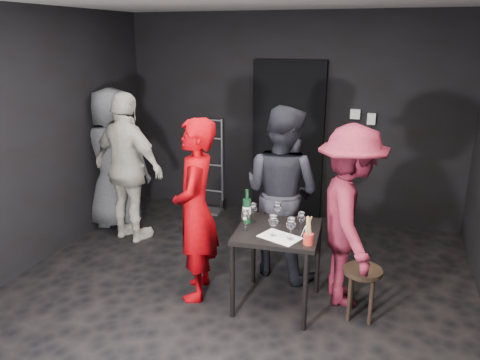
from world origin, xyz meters
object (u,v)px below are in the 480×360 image
(hand_truck, at_px, (208,194))
(breadstick_cup, at_px, (309,231))
(man_maroon, at_px, (350,207))
(woman_black, at_px, (282,178))
(bystander_grey, at_px, (112,146))
(tasting_table, at_px, (278,239))
(wine_bottle, at_px, (247,210))
(stool, at_px, (362,279))
(server_red, at_px, (195,198))
(bystander_cream, at_px, (127,154))

(hand_truck, bearing_deg, breadstick_cup, -50.71)
(man_maroon, bearing_deg, breadstick_cup, 134.37)
(woman_black, height_order, bystander_grey, bystander_grey)
(woman_black, relative_size, bystander_grey, 0.96)
(tasting_table, relative_size, breadstick_cup, 2.91)
(wine_bottle, bearing_deg, hand_truck, 120.86)
(bystander_grey, bearing_deg, breadstick_cup, 138.81)
(tasting_table, height_order, bystander_grey, bystander_grey)
(breadstick_cup, bearing_deg, stool, 29.65)
(hand_truck, distance_m, wine_bottle, 2.45)
(hand_truck, distance_m, bystander_grey, 1.54)
(woman_black, bearing_deg, server_red, 66.78)
(bystander_cream, height_order, bystander_grey, bystander_grey)
(tasting_table, xyz_separation_m, bystander_cream, (-2.04, 0.89, 0.42))
(bystander_grey, distance_m, breadstick_cup, 3.10)
(breadstick_cup, bearing_deg, bystander_grey, 152.68)
(server_red, relative_size, bystander_grey, 0.91)
(bystander_cream, relative_size, bystander_grey, 1.00)
(man_maroon, xyz_separation_m, breadstick_cup, (-0.28, -0.51, -0.07))
(hand_truck, height_order, server_red, server_red)
(stool, bearing_deg, wine_bottle, 177.96)
(bystander_cream, bearing_deg, breadstick_cup, 170.18)
(man_maroon, distance_m, bystander_cream, 2.70)
(man_maroon, distance_m, wine_bottle, 0.92)
(stool, distance_m, man_maroon, 0.64)
(bystander_cream, bearing_deg, stool, 178.42)
(server_red, relative_size, man_maroon, 1.05)
(stool, height_order, man_maroon, man_maroon)
(server_red, bearing_deg, woman_black, 121.97)
(hand_truck, xyz_separation_m, stool, (2.28, -2.07, 0.14))
(hand_truck, relative_size, bystander_cream, 0.61)
(breadstick_cup, bearing_deg, hand_truck, 128.30)
(tasting_table, distance_m, breadstick_cup, 0.44)
(stool, xyz_separation_m, wine_bottle, (-1.06, 0.04, 0.50))
(server_red, relative_size, breadstick_cup, 7.57)
(hand_truck, height_order, bystander_grey, bystander_grey)
(bystander_grey, height_order, breadstick_cup, bystander_grey)
(bystander_grey, bearing_deg, bystander_cream, 128.61)
(server_red, bearing_deg, man_maroon, 89.05)
(man_maroon, distance_m, bystander_grey, 3.17)
(bystander_grey, bearing_deg, server_red, 129.39)
(server_red, height_order, bystander_grey, bystander_grey)
(man_maroon, bearing_deg, bystander_cream, 60.11)
(woman_black, xyz_separation_m, breadstick_cup, (0.43, -0.86, -0.16))
(stool, distance_m, wine_bottle, 1.18)
(tasting_table, distance_m, stool, 0.80)
(woman_black, bearing_deg, breadstick_cup, 136.75)
(man_maroon, distance_m, breadstick_cup, 0.58)
(server_red, distance_m, wine_bottle, 0.48)
(tasting_table, relative_size, bystander_grey, 0.35)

